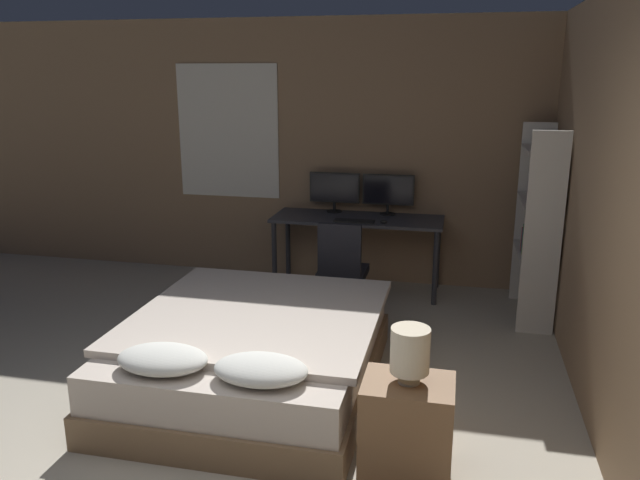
% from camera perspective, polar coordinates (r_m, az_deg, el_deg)
% --- Properties ---
extents(wall_back, '(12.00, 0.08, 2.70)m').
position_cam_1_polar(wall_back, '(6.52, 2.34, 7.96)').
color(wall_back, '#8E7051').
rests_on(wall_back, ground_plane).
extents(wall_side_right, '(0.06, 12.00, 2.70)m').
position_cam_1_polar(wall_side_right, '(4.07, 25.24, 2.05)').
color(wall_side_right, '#8E7051').
rests_on(wall_side_right, ground_plane).
extents(bed, '(1.70, 2.03, 0.60)m').
position_cam_1_polar(bed, '(4.47, -6.07, -10.16)').
color(bed, '#846647').
rests_on(bed, ground_plane).
extents(nightstand, '(0.50, 0.39, 0.55)m').
position_cam_1_polar(nightstand, '(3.62, 7.95, -16.57)').
color(nightstand, brown).
rests_on(nightstand, ground_plane).
extents(bedside_lamp, '(0.21, 0.21, 0.31)m').
position_cam_1_polar(bedside_lamp, '(3.41, 8.23, -9.98)').
color(bedside_lamp, gray).
rests_on(bedside_lamp, nightstand).
extents(desk, '(1.69, 0.61, 0.76)m').
position_cam_1_polar(desk, '(6.25, 3.44, 1.28)').
color(desk, '#38383D').
rests_on(desk, ground_plane).
extents(monitor_left, '(0.52, 0.16, 0.41)m').
position_cam_1_polar(monitor_left, '(6.43, 1.34, 4.66)').
color(monitor_left, black).
rests_on(monitor_left, desk).
extents(monitor_right, '(0.52, 0.16, 0.41)m').
position_cam_1_polar(monitor_right, '(6.34, 6.26, 4.43)').
color(monitor_right, black).
rests_on(monitor_right, desk).
extents(keyboard, '(0.39, 0.13, 0.02)m').
position_cam_1_polar(keyboard, '(6.04, 3.14, 1.74)').
color(keyboard, black).
rests_on(keyboard, desk).
extents(computer_mouse, '(0.07, 0.05, 0.04)m').
position_cam_1_polar(computer_mouse, '(6.00, 5.83, 1.67)').
color(computer_mouse, black).
rests_on(computer_mouse, desk).
extents(office_chair, '(0.52, 0.52, 0.91)m').
position_cam_1_polar(office_chair, '(5.61, 2.03, -3.77)').
color(office_chair, black).
rests_on(office_chair, ground_plane).
extents(bookshelf, '(0.30, 0.86, 1.72)m').
position_cam_1_polar(bookshelf, '(5.74, 19.40, 1.82)').
color(bookshelf, beige).
rests_on(bookshelf, ground_plane).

